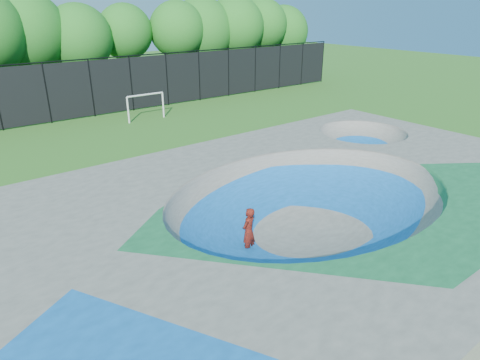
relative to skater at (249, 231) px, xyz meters
name	(u,v)px	position (x,y,z in m)	size (l,w,h in m)	color
ground	(309,227)	(2.83, -0.03, -0.81)	(120.00, 120.00, 0.00)	#2B631B
skate_deck	(311,209)	(2.83, -0.03, -0.06)	(22.00, 14.00, 1.50)	gray
skater	(249,231)	(0.00, 0.00, 0.00)	(0.59, 0.39, 1.61)	#AB1F0D
skateboard	(248,252)	(0.00, 0.00, -0.78)	(0.78, 0.22, 0.05)	black
soccer_goal	(146,102)	(5.29, 17.69, 0.45)	(2.77, 0.12, 1.82)	silver
fence	(91,87)	(2.83, 20.97, 1.29)	(48.09, 0.09, 4.04)	black
treeline	(92,35)	(5.23, 26.25, 4.41)	(53.16, 7.36, 8.52)	#4B3125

